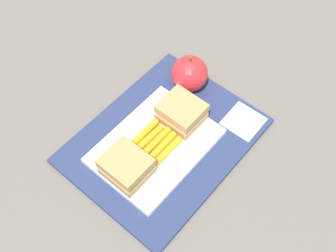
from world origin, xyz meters
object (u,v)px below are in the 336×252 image
paper_napkin (244,121)px  food_tray (155,146)px  sandwich_half_right (181,112)px  carrot_sticks_bundle (155,142)px  apple (190,74)px  sandwich_half_left (126,166)px

paper_napkin → food_tray: bearing=149.2°
sandwich_half_right → paper_napkin: size_ratio=1.14×
sandwich_half_right → carrot_sticks_bundle: bearing=-179.9°
food_tray → paper_napkin: food_tray is taller
carrot_sticks_bundle → paper_napkin: (0.16, -0.10, -0.02)m
paper_napkin → apple: bearing=89.3°
apple → paper_napkin: apple is taller
apple → paper_napkin: size_ratio=1.25×
food_tray → carrot_sticks_bundle: size_ratio=2.91×
sandwich_half_right → paper_napkin: sandwich_half_right is taller
paper_napkin → sandwich_half_left: bearing=158.1°
sandwich_half_left → sandwich_half_right: size_ratio=1.00×
sandwich_half_right → apple: apple is taller
sandwich_half_right → carrot_sticks_bundle: size_ratio=1.01×
sandwich_half_right → paper_napkin: 0.13m
food_tray → sandwich_half_left: 0.08m
food_tray → carrot_sticks_bundle: carrot_sticks_bundle is taller
sandwich_half_left → carrot_sticks_bundle: sandwich_half_left is taller
sandwich_half_right → paper_napkin: bearing=-49.4°
food_tray → sandwich_half_right: sandwich_half_right is taller
carrot_sticks_bundle → paper_napkin: carrot_sticks_bundle is taller
food_tray → apple: bearing=16.2°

